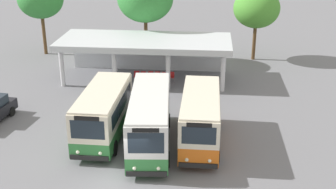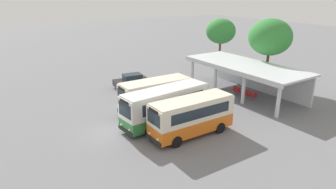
{
  "view_description": "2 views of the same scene",
  "coord_description": "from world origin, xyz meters",
  "views": [
    {
      "loc": [
        4.01,
        -18.64,
        12.61
      ],
      "look_at": [
        1.45,
        8.51,
        1.69
      ],
      "focal_mm": 47.82,
      "sensor_mm": 36.0,
      "label": 1
    },
    {
      "loc": [
        20.73,
        -8.34,
        10.95
      ],
      "look_at": [
        -0.94,
        5.94,
        1.92
      ],
      "focal_mm": 32.13,
      "sensor_mm": 36.0,
      "label": 2
    }
  ],
  "objects": [
    {
      "name": "city_bus_nearest_orange",
      "position": [
        -2.14,
        5.32,
        1.71
      ],
      "size": [
        2.42,
        6.99,
        3.07
      ],
      "color": "black",
      "rests_on": "ground"
    },
    {
      "name": "city_bus_second_in_row",
      "position": [
        0.77,
        4.57,
        1.77
      ],
      "size": [
        2.86,
        8.2,
        3.19
      ],
      "color": "black",
      "rests_on": "ground"
    },
    {
      "name": "waiting_chair_second_from_end",
      "position": [
        -1.2,
        15.3,
        0.52
      ],
      "size": [
        0.45,
        0.45,
        0.86
      ],
      "color": "slate",
      "rests_on": "ground"
    },
    {
      "name": "waiting_chair_fourth_seat",
      "position": [
        -0.06,
        15.43,
        0.52
      ],
      "size": [
        0.45,
        0.45,
        0.86
      ],
      "color": "slate",
      "rests_on": "ground"
    },
    {
      "name": "waiting_chair_far_end_seat",
      "position": [
        1.08,
        15.44,
        0.52
      ],
      "size": [
        0.45,
        0.45,
        0.86
      ],
      "color": "slate",
      "rests_on": "ground"
    },
    {
      "name": "roadside_tree_west_of_canopy",
      "position": [
        -11.91,
        22.35,
        5.31
      ],
      "size": [
        4.27,
        4.27,
        7.15
      ],
      "color": "brown",
      "rests_on": "ground"
    },
    {
      "name": "waiting_chair_middle_seat",
      "position": [
        -0.63,
        15.42,
        0.52
      ],
      "size": [
        0.45,
        0.45,
        0.86
      ],
      "color": "slate",
      "rests_on": "ground"
    },
    {
      "name": "waiting_chair_fifth_seat",
      "position": [
        0.51,
        15.33,
        0.52
      ],
      "size": [
        0.45,
        0.45,
        0.86
      ],
      "color": "slate",
      "rests_on": "ground"
    },
    {
      "name": "terminal_canopy",
      "position": [
        -1.14,
        16.66,
        2.63
      ],
      "size": [
        13.87,
        5.63,
        3.4
      ],
      "color": "silver",
      "rests_on": "ground"
    },
    {
      "name": "waiting_chair_end_by_column",
      "position": [
        -1.77,
        15.37,
        0.52
      ],
      "size": [
        0.45,
        0.45,
        0.86
      ],
      "color": "slate",
      "rests_on": "ground"
    },
    {
      "name": "roadside_tree_behind_canopy",
      "position": [
        -1.68,
        20.41,
        5.87
      ],
      "size": [
        4.91,
        4.91,
        7.97
      ],
      "color": "brown",
      "rests_on": "ground"
    },
    {
      "name": "ground_plane",
      "position": [
        0.0,
        0.0,
        0.0
      ],
      "size": [
        180.0,
        180.0,
        0.0
      ],
      "primitive_type": "plane",
      "color": "slate"
    },
    {
      "name": "parked_car_flank",
      "position": [
        -10.1,
        6.79,
        0.83
      ],
      "size": [
        2.27,
        4.22,
        1.62
      ],
      "color": "black",
      "rests_on": "ground"
    },
    {
      "name": "city_bus_middle_cream",
      "position": [
        3.67,
        5.11,
        1.7
      ],
      "size": [
        2.27,
        7.04,
        3.07
      ],
      "color": "black",
      "rests_on": "ground"
    }
  ]
}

